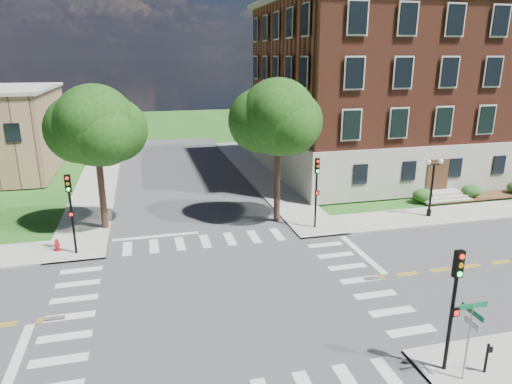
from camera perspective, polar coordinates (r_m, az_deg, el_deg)
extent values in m
plane|color=#235919|center=(22.98, -3.76, -12.98)|extent=(160.00, 160.00, 0.00)
cube|color=#3D3D3F|center=(22.98, -3.76, -12.97)|extent=(90.00, 12.00, 0.01)
cube|color=#3D3D3F|center=(22.98, -3.76, -12.96)|extent=(12.00, 90.00, 0.01)
cube|color=#9E9B93|center=(39.75, 28.46, -1.91)|extent=(34.00, 3.50, 0.12)
cube|color=#9E9B93|center=(45.55, 0.51, 2.33)|extent=(3.50, 34.00, 0.12)
cube|color=#9E9B93|center=(44.35, -19.25, 0.98)|extent=(3.50, 34.00, 0.12)
cube|color=silver|center=(28.17, 13.09, -7.56)|extent=(0.40, 5.50, 0.00)
cube|color=#B7B3A1|center=(50.74, 18.95, 5.42)|extent=(30.00, 20.00, 4.20)
cube|color=maroon|center=(49.92, 19.84, 14.44)|extent=(29.55, 19.70, 11.80)
cube|color=#B7B3A1|center=(50.15, 20.58, 21.45)|extent=(30.60, 20.60, 0.50)
cube|color=#472D19|center=(40.52, 21.72, 1.87)|extent=(2.00, 0.10, 2.80)
cylinder|color=#2F2217|center=(32.18, -18.64, -0.59)|extent=(0.44, 0.44, 4.33)
sphere|color=#113D10|center=(31.17, -19.46, 7.86)|extent=(5.27, 5.27, 5.27)
cylinder|color=#2F2217|center=(31.93, 2.65, 0.50)|extent=(0.44, 0.44, 4.69)
sphere|color=#113D10|center=(30.92, 2.77, 9.35)|extent=(5.20, 5.20, 5.20)
cylinder|color=black|center=(18.59, 23.09, -14.96)|extent=(0.14, 0.14, 3.80)
cube|color=black|center=(17.51, 23.99, -8.21)|extent=(0.34, 0.25, 1.00)
cylinder|color=red|center=(17.29, 24.38, -7.38)|extent=(0.18, 0.07, 0.18)
cylinder|color=orange|center=(17.42, 24.25, -8.38)|extent=(0.18, 0.07, 0.18)
cylinder|color=#19E533|center=(17.55, 24.12, -9.36)|extent=(0.18, 0.07, 0.18)
cube|color=black|center=(18.18, 23.66, -13.61)|extent=(0.31, 0.15, 0.30)
cylinder|color=black|center=(30.88, 7.48, -1.06)|extent=(0.14, 0.14, 3.80)
cube|color=black|center=(30.24, 7.66, 3.27)|extent=(0.37, 0.31, 1.00)
cylinder|color=red|center=(30.05, 7.77, 3.83)|extent=(0.19, 0.10, 0.18)
cylinder|color=orange|center=(30.12, 7.75, 3.22)|extent=(0.19, 0.10, 0.18)
cylinder|color=#19E533|center=(30.20, 7.72, 2.61)|extent=(0.19, 0.10, 0.18)
cube|color=black|center=(30.54, 7.65, -0.09)|extent=(0.32, 0.20, 0.30)
cylinder|color=black|center=(28.64, -21.93, -3.60)|extent=(0.14, 0.14, 3.80)
cube|color=black|center=(27.95, -22.46, 1.02)|extent=(0.34, 0.25, 1.00)
cylinder|color=red|center=(27.75, -22.56, 1.61)|extent=(0.18, 0.07, 0.18)
cylinder|color=orange|center=(27.83, -22.49, 0.95)|extent=(0.18, 0.07, 0.18)
cylinder|color=#19E533|center=(27.91, -22.42, 0.30)|extent=(0.18, 0.07, 0.18)
cube|color=black|center=(28.28, -22.10, -2.59)|extent=(0.31, 0.15, 0.30)
cylinder|color=black|center=(35.60, 20.79, -2.42)|extent=(0.32, 0.32, 0.50)
cylinder|color=black|center=(35.12, 21.07, 0.13)|extent=(0.16, 0.16, 3.80)
cube|color=black|center=(34.65, 21.40, 3.22)|extent=(1.00, 0.06, 0.06)
sphere|color=white|center=(34.33, 20.75, 3.51)|extent=(0.36, 0.36, 0.36)
sphere|color=white|center=(34.90, 22.11, 3.57)|extent=(0.36, 0.36, 0.36)
cylinder|color=gray|center=(18.51, 24.97, -16.63)|extent=(0.07, 0.07, 3.10)
cube|color=#0D6E3B|center=(17.80, 25.55, -12.69)|extent=(1.10, 0.03, 0.20)
cube|color=#0D6E3B|center=(17.91, 25.45, -13.39)|extent=(0.03, 1.10, 0.20)
cube|color=silver|center=(18.16, 25.39, -14.60)|extent=(0.03, 0.75, 0.25)
cylinder|color=black|center=(19.70, 26.86, -18.04)|extent=(0.10, 0.10, 1.20)
cube|color=black|center=(19.39, 27.28, -17.10)|extent=(0.14, 0.08, 0.22)
cylinder|color=#B20D14|center=(30.04, -23.53, -6.65)|extent=(0.32, 0.32, 0.10)
cylinder|color=#B20D14|center=(29.95, -23.58, -6.21)|extent=(0.22, 0.22, 0.60)
sphere|color=#B20D14|center=(29.83, -23.66, -5.63)|extent=(0.24, 0.24, 0.24)
cylinder|color=#B20D14|center=(29.92, -23.60, -6.07)|extent=(0.35, 0.12, 0.12)
cylinder|color=#B20D14|center=(29.92, -23.60, -6.07)|extent=(0.12, 0.35, 0.12)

